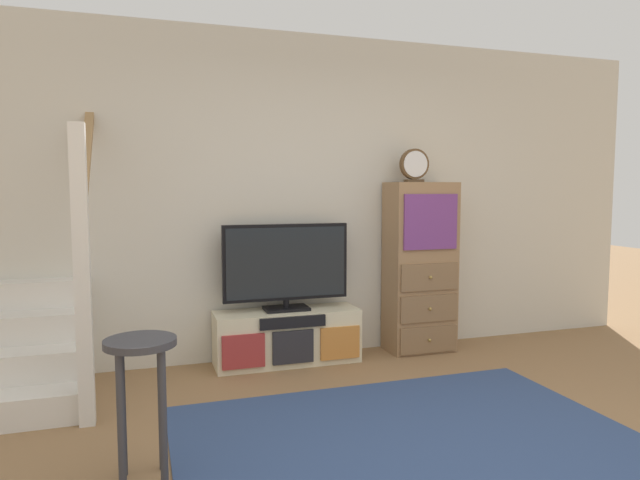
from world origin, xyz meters
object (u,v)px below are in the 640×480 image
object	(u,v)px
television	(286,265)
desk_clock	(414,165)
side_cabinet	(420,267)
bar_stool_near	(141,376)
media_console	(287,337)

from	to	relation	value
television	desk_clock	size ratio (longest dim) A/B	3.63
television	side_cabinet	bearing A→B (deg)	-0.65
desk_clock	bar_stool_near	xyz separation A→B (m)	(-2.26, -1.58, -1.09)
side_cabinet	media_console	bearing A→B (deg)	-179.51
television	bar_stool_near	world-z (taller)	television
desk_clock	side_cabinet	bearing A→B (deg)	10.81
television	media_console	bearing A→B (deg)	-90.00
media_console	television	bearing A→B (deg)	90.00
side_cabinet	desk_clock	distance (m)	0.89
side_cabinet	bar_stool_near	xyz separation A→B (m)	(-2.34, -1.60, -0.21)
side_cabinet	bar_stool_near	world-z (taller)	side_cabinet
media_console	bar_stool_near	size ratio (longest dim) A/B	1.66
media_console	television	size ratio (longest dim) A/B	1.14
television	side_cabinet	distance (m)	1.21
side_cabinet	desk_clock	world-z (taller)	desk_clock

